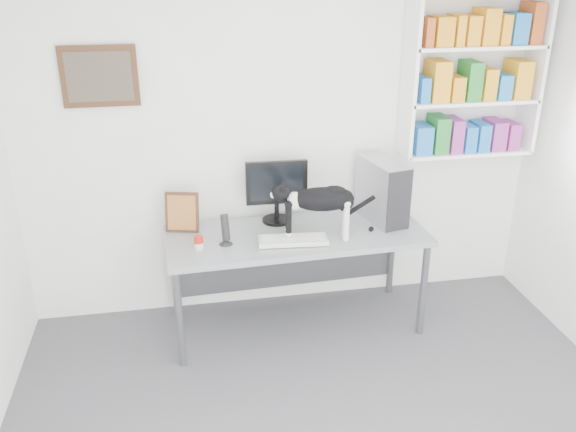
{
  "coord_description": "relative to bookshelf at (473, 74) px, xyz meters",
  "views": [
    {
      "loc": [
        -0.78,
        -2.41,
        2.68
      ],
      "look_at": [
        -0.06,
        1.53,
        0.95
      ],
      "focal_mm": 38.0,
      "sensor_mm": 36.0,
      "label": 1
    }
  ],
  "objects": [
    {
      "name": "pc_tower",
      "position": [
        -0.71,
        -0.16,
        -0.82
      ],
      "size": [
        0.3,
        0.51,
        0.47
      ],
      "primitive_type": "cube",
      "rotation": [
        0.0,
        0.0,
        0.21
      ],
      "color": "#A7A7AB",
      "rests_on": "desk"
    },
    {
      "name": "monitor",
      "position": [
        -1.5,
        -0.05,
        -0.81
      ],
      "size": [
        0.47,
        0.23,
        0.49
      ],
      "primitive_type": "cube",
      "rotation": [
        0.0,
        0.0,
        -0.02
      ],
      "color": "black",
      "rests_on": "desk"
    },
    {
      "name": "desk",
      "position": [
        -1.39,
        -0.29,
        -1.45
      ],
      "size": [
        1.93,
        0.82,
        0.79
      ],
      "primitive_type": "cube",
      "rotation": [
        0.0,
        0.0,
        0.04
      ],
      "color": "gray",
      "rests_on": "room"
    },
    {
      "name": "cat",
      "position": [
        -1.25,
        -0.41,
        -0.85
      ],
      "size": [
        0.68,
        0.27,
        0.41
      ],
      "primitive_type": null,
      "rotation": [
        0.0,
        0.0,
        -0.15
      ],
      "color": "black",
      "rests_on": "desk"
    },
    {
      "name": "keyboard",
      "position": [
        -1.45,
        -0.44,
        -1.04
      ],
      "size": [
        0.5,
        0.23,
        0.04
      ],
      "primitive_type": "cube",
      "rotation": [
        0.0,
        0.0,
        -0.08
      ],
      "color": "beige",
      "rests_on": "desk"
    },
    {
      "name": "bookshelf",
      "position": [
        0.0,
        0.0,
        0.0
      ],
      "size": [
        1.03,
        0.28,
        1.24
      ],
      "primitive_type": "cube",
      "color": "white",
      "rests_on": "room"
    },
    {
      "name": "soup_can",
      "position": [
        -2.11,
        -0.43,
        -1.01
      ],
      "size": [
        0.07,
        0.07,
        0.1
      ],
      "primitive_type": "cylinder",
      "rotation": [
        0.0,
        0.0,
        -0.05
      ],
      "color": "red",
      "rests_on": "desk"
    },
    {
      "name": "wall_art",
      "position": [
        -2.7,
        0.12,
        0.05
      ],
      "size": [
        0.52,
        0.04,
        0.42
      ],
      "primitive_type": "cube",
      "color": "#482A17",
      "rests_on": "room"
    },
    {
      "name": "leaning_print",
      "position": [
        -2.21,
        -0.1,
        -0.91
      ],
      "size": [
        0.26,
        0.15,
        0.31
      ],
      "primitive_type": "cube",
      "rotation": [
        0.0,
        0.0,
        -0.24
      ],
      "color": "#482A17",
      "rests_on": "desk"
    },
    {
      "name": "speaker",
      "position": [
        -1.92,
        -0.39,
        -0.94
      ],
      "size": [
        0.13,
        0.13,
        0.23
      ],
      "primitive_type": "cylinder",
      "rotation": [
        0.0,
        0.0,
        0.34
      ],
      "color": "black",
      "rests_on": "desk"
    },
    {
      "name": "room",
      "position": [
        -1.4,
        -1.85,
        -0.5
      ],
      "size": [
        4.01,
        4.01,
        2.7
      ],
      "color": "#4A4B4F",
      "rests_on": "ground"
    }
  ]
}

